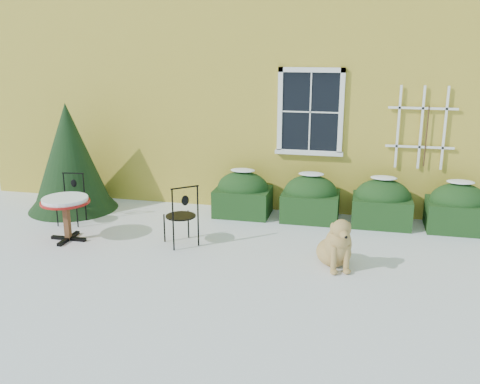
% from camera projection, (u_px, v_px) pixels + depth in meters
% --- Properties ---
extents(ground, '(80.00, 80.00, 0.00)m').
position_uv_depth(ground, '(225.00, 268.00, 7.94)').
color(ground, white).
rests_on(ground, ground).
extents(house, '(12.40, 8.40, 6.40)m').
position_uv_depth(house, '(292.00, 43.00, 13.63)').
color(house, gold).
rests_on(house, ground).
extents(hedge_row, '(4.95, 0.80, 0.91)m').
position_uv_depth(hedge_row, '(346.00, 201.00, 9.87)').
color(hedge_row, black).
rests_on(hedge_row, ground).
extents(evergreen_shrub, '(1.75, 1.75, 2.12)m').
position_uv_depth(evergreen_shrub, '(70.00, 167.00, 10.53)').
color(evergreen_shrub, black).
rests_on(evergreen_shrub, ground).
extents(bistro_table, '(0.81, 0.81, 0.75)m').
position_uv_depth(bistro_table, '(65.00, 205.00, 8.89)').
color(bistro_table, black).
rests_on(bistro_table, ground).
extents(patio_chair_near, '(0.65, 0.64, 1.04)m').
position_uv_depth(patio_chair_near, '(182.00, 215.00, 8.72)').
color(patio_chair_near, black).
rests_on(patio_chair_near, ground).
extents(patio_chair_far, '(0.45, 0.44, 0.92)m').
position_uv_depth(patio_chair_far, '(71.00, 199.00, 9.81)').
color(patio_chair_far, black).
rests_on(patio_chair_far, ground).
extents(dog, '(0.68, 0.92, 0.83)m').
position_uv_depth(dog, '(337.00, 246.00, 7.88)').
color(dog, tan).
rests_on(dog, ground).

